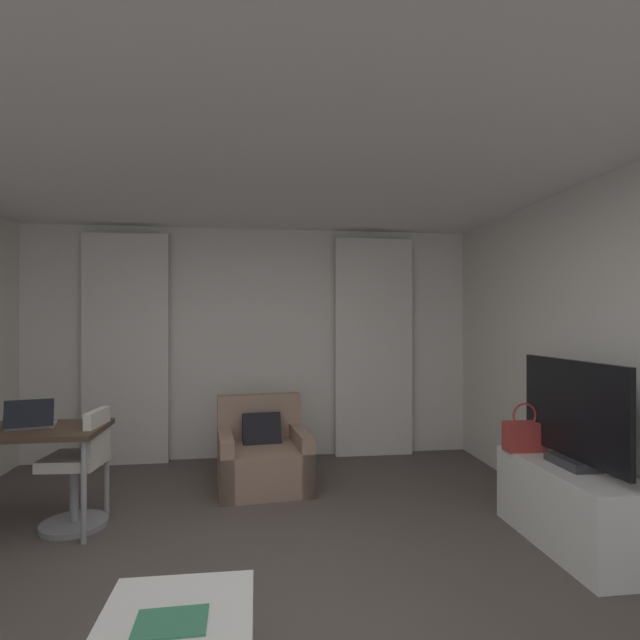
{
  "coord_description": "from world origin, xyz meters",
  "views": [
    {
      "loc": [
        0.04,
        -2.59,
        1.56
      ],
      "look_at": [
        0.55,
        1.37,
        1.56
      ],
      "focal_mm": 27.33,
      "sensor_mm": 36.0,
      "label": 1
    }
  ],
  "objects_px": {
    "desk": "(17,438)",
    "tv_flatscreen": "(573,416)",
    "laptop": "(31,421)",
    "magazine_open": "(171,622)",
    "desk_chair": "(80,475)",
    "armchair": "(263,457)",
    "tv_console": "(572,506)",
    "handbag_primary": "(525,435)"
  },
  "relations": [
    {
      "from": "desk",
      "to": "laptop",
      "type": "bearing_deg",
      "value": 14.07
    },
    {
      "from": "armchair",
      "to": "handbag_primary",
      "type": "distance_m",
      "value": 2.31
    },
    {
      "from": "armchair",
      "to": "laptop",
      "type": "height_order",
      "value": "laptop"
    },
    {
      "from": "tv_console",
      "to": "desk_chair",
      "type": "bearing_deg",
      "value": 167.42
    },
    {
      "from": "desk",
      "to": "tv_console",
      "type": "height_order",
      "value": "desk"
    },
    {
      "from": "tv_console",
      "to": "tv_flatscreen",
      "type": "distance_m",
      "value": 0.62
    },
    {
      "from": "armchair",
      "to": "handbag_primary",
      "type": "bearing_deg",
      "value": -29.18
    },
    {
      "from": "desk",
      "to": "handbag_primary",
      "type": "xyz_separation_m",
      "value": [
        3.78,
        -0.34,
        -0.01
      ]
    },
    {
      "from": "magazine_open",
      "to": "tv_console",
      "type": "xyz_separation_m",
      "value": [
        2.48,
        1.12,
        -0.09
      ]
    },
    {
      "from": "tv_console",
      "to": "desk",
      "type": "bearing_deg",
      "value": 169.23
    },
    {
      "from": "desk_chair",
      "to": "laptop",
      "type": "xyz_separation_m",
      "value": [
        -0.34,
        -0.01,
        0.41
      ]
    },
    {
      "from": "laptop",
      "to": "magazine_open",
      "type": "xyz_separation_m",
      "value": [
        1.33,
        -1.89,
        -0.44
      ]
    },
    {
      "from": "armchair",
      "to": "desk_chair",
      "type": "relative_size",
      "value": 1.02
    },
    {
      "from": "desk_chair",
      "to": "tv_flatscreen",
      "type": "bearing_deg",
      "value": -12.72
    },
    {
      "from": "tv_console",
      "to": "handbag_primary",
      "type": "relative_size",
      "value": 3.16
    },
    {
      "from": "desk",
      "to": "tv_flatscreen",
      "type": "relative_size",
      "value": 1.11
    },
    {
      "from": "armchair",
      "to": "magazine_open",
      "type": "relative_size",
      "value": 3.15
    },
    {
      "from": "magazine_open",
      "to": "handbag_primary",
      "type": "height_order",
      "value": "handbag_primary"
    },
    {
      "from": "magazine_open",
      "to": "tv_console",
      "type": "distance_m",
      "value": 2.72
    },
    {
      "from": "desk",
      "to": "desk_chair",
      "type": "height_order",
      "value": "desk_chair"
    },
    {
      "from": "laptop",
      "to": "tv_flatscreen",
      "type": "relative_size",
      "value": 0.34
    },
    {
      "from": "laptop",
      "to": "tv_flatscreen",
      "type": "height_order",
      "value": "tv_flatscreen"
    },
    {
      "from": "desk",
      "to": "handbag_primary",
      "type": "distance_m",
      "value": 3.8
    },
    {
      "from": "desk_chair",
      "to": "handbag_primary",
      "type": "distance_m",
      "value": 3.39
    },
    {
      "from": "armchair",
      "to": "magazine_open",
      "type": "height_order",
      "value": "armchair"
    },
    {
      "from": "desk_chair",
      "to": "tv_flatscreen",
      "type": "xyz_separation_m",
      "value": [
        3.47,
        -0.78,
        0.51
      ]
    },
    {
      "from": "desk",
      "to": "laptop",
      "type": "xyz_separation_m",
      "value": [
        0.08,
        0.02,
        0.12
      ]
    },
    {
      "from": "tv_flatscreen",
      "to": "armchair",
      "type": "bearing_deg",
      "value": 144.06
    },
    {
      "from": "tv_console",
      "to": "tv_flatscreen",
      "type": "bearing_deg",
      "value": -90.0
    },
    {
      "from": "desk",
      "to": "tv_flatscreen",
      "type": "bearing_deg",
      "value": -10.89
    },
    {
      "from": "armchair",
      "to": "desk_chair",
      "type": "bearing_deg",
      "value": -152.01
    },
    {
      "from": "desk",
      "to": "magazine_open",
      "type": "height_order",
      "value": "desk"
    },
    {
      "from": "desk",
      "to": "tv_flatscreen",
      "type": "distance_m",
      "value": 3.97
    },
    {
      "from": "desk",
      "to": "magazine_open",
      "type": "distance_m",
      "value": 2.36
    },
    {
      "from": "armchair",
      "to": "tv_flatscreen",
      "type": "xyz_separation_m",
      "value": [
        2.09,
        -1.52,
        0.63
      ]
    },
    {
      "from": "desk",
      "to": "desk_chair",
      "type": "distance_m",
      "value": 0.52
    },
    {
      "from": "desk_chair",
      "to": "magazine_open",
      "type": "xyz_separation_m",
      "value": [
        0.99,
        -1.9,
        -0.02
      ]
    },
    {
      "from": "handbag_primary",
      "to": "tv_console",
      "type": "bearing_deg",
      "value": -74.45
    },
    {
      "from": "tv_console",
      "to": "tv_flatscreen",
      "type": "relative_size",
      "value": 1.08
    },
    {
      "from": "armchair",
      "to": "handbag_primary",
      "type": "height_order",
      "value": "handbag_primary"
    },
    {
      "from": "handbag_primary",
      "to": "desk",
      "type": "bearing_deg",
      "value": 174.88
    },
    {
      "from": "tv_console",
      "to": "handbag_primary",
      "type": "bearing_deg",
      "value": 105.55
    }
  ]
}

